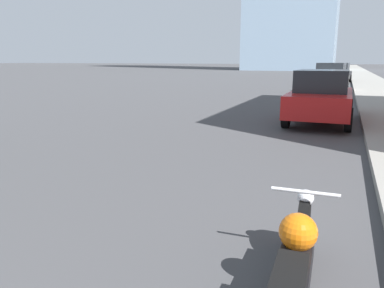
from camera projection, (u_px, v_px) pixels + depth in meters
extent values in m
cube|color=gray|center=(369.00, 81.00, 33.81)|extent=(2.95, 240.00, 0.15)
cylinder|color=black|center=(303.00, 229.00, 3.67)|extent=(0.11, 0.62, 0.62)
cube|color=black|center=(292.00, 285.00, 2.73)|extent=(0.27, 1.56, 0.32)
sphere|color=orange|center=(298.00, 232.00, 2.95)|extent=(0.30, 0.30, 0.30)
cube|color=black|center=(288.00, 284.00, 2.38)|extent=(0.23, 0.72, 0.10)
sphere|color=silver|center=(306.00, 198.00, 3.63)|extent=(0.16, 0.16, 0.16)
cylinder|color=silver|center=(305.00, 192.00, 3.47)|extent=(0.62, 0.05, 0.04)
cube|color=red|center=(321.00, 102.00, 11.68)|extent=(1.81, 4.38, 0.65)
cube|color=#23282D|center=(322.00, 81.00, 11.54)|extent=(1.53, 2.11, 0.65)
cylinder|color=black|center=(298.00, 106.00, 13.29)|extent=(0.21, 0.67, 0.67)
cylinder|color=black|center=(349.00, 108.00, 12.66)|extent=(0.21, 0.67, 0.67)
cylinder|color=black|center=(286.00, 116.00, 10.85)|extent=(0.21, 0.67, 0.67)
cylinder|color=black|center=(348.00, 120.00, 10.22)|extent=(0.21, 0.67, 0.67)
cube|color=silver|center=(330.00, 81.00, 23.04)|extent=(2.14, 3.98, 0.68)
cube|color=#23282D|center=(331.00, 69.00, 22.88)|extent=(1.69, 1.97, 0.75)
cylinder|color=black|center=(319.00, 85.00, 24.53)|extent=(0.26, 0.69, 0.68)
cylinder|color=black|center=(347.00, 86.00, 23.77)|extent=(0.26, 0.69, 0.68)
cylinder|color=black|center=(312.00, 87.00, 22.46)|extent=(0.26, 0.69, 0.68)
cylinder|color=black|center=(343.00, 88.00, 21.70)|extent=(0.26, 0.69, 0.68)
cube|color=black|center=(338.00, 75.00, 32.78)|extent=(2.27, 4.07, 0.63)
cube|color=#23282D|center=(339.00, 67.00, 32.63)|extent=(1.79, 2.02, 0.74)
cylinder|color=black|center=(329.00, 78.00, 34.30)|extent=(0.26, 0.69, 0.67)
cylinder|color=black|center=(350.00, 78.00, 33.48)|extent=(0.26, 0.69, 0.67)
cylinder|color=black|center=(325.00, 79.00, 32.20)|extent=(0.26, 0.69, 0.67)
cylinder|color=black|center=(347.00, 79.00, 31.39)|extent=(0.26, 0.69, 0.67)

